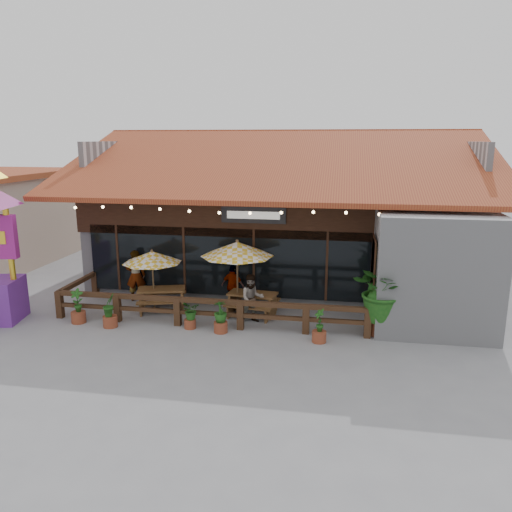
% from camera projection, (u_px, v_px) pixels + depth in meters
% --- Properties ---
extents(ground, '(100.00, 100.00, 0.00)m').
position_uv_depth(ground, '(259.00, 324.00, 15.70)').
color(ground, gray).
rests_on(ground, ground).
extents(restaurant_building, '(15.50, 14.73, 6.09)m').
position_uv_depth(restaurant_building, '(290.00, 222.00, 21.49)').
color(restaurant_building, '#B3B3B8').
rests_on(restaurant_building, ground).
extents(patio_railing, '(10.00, 2.60, 0.92)m').
position_uv_depth(patio_railing, '(187.00, 305.00, 15.68)').
color(patio_railing, '#432817').
rests_on(patio_railing, ground).
extents(umbrella_left, '(2.47, 2.47, 2.12)m').
position_uv_depth(umbrella_left, '(152.00, 257.00, 16.61)').
color(umbrella_left, brown).
rests_on(umbrella_left, ground).
extents(umbrella_right, '(2.84, 2.84, 2.54)m').
position_uv_depth(umbrella_right, '(237.00, 249.00, 16.09)').
color(umbrella_right, brown).
rests_on(umbrella_right, ground).
extents(picnic_table_left, '(1.89, 1.74, 0.76)m').
position_uv_depth(picnic_table_left, '(162.00, 295.00, 16.93)').
color(picnic_table_left, brown).
rests_on(picnic_table_left, ground).
extents(picnic_table_right, '(1.75, 1.56, 0.76)m').
position_uv_depth(picnic_table_right, '(252.00, 300.00, 16.44)').
color(picnic_table_right, brown).
rests_on(picnic_table_right, ground).
extents(tropical_plant, '(2.09, 2.19, 2.36)m').
position_uv_depth(tropical_plant, '(381.00, 291.00, 14.58)').
color(tropical_plant, brown).
rests_on(tropical_plant, ground).
extents(diner_a, '(0.78, 0.63, 1.87)m').
position_uv_depth(diner_a, '(136.00, 275.00, 17.84)').
color(diner_a, '#381E11').
rests_on(diner_a, ground).
extents(diner_b, '(0.93, 0.83, 1.57)m').
position_uv_depth(diner_b, '(252.00, 299.00, 15.71)').
color(diner_b, '#381E11').
rests_on(diner_b, ground).
extents(diner_c, '(0.91, 0.54, 1.45)m').
position_uv_depth(diner_c, '(233.00, 286.00, 17.29)').
color(diner_c, '#381E11').
rests_on(diner_c, ground).
extents(planter_a, '(0.45, 0.45, 1.11)m').
position_uv_depth(planter_a, '(78.00, 309.00, 15.75)').
color(planter_a, brown).
rests_on(planter_a, ground).
extents(planter_b, '(0.44, 0.49, 1.08)m').
position_uv_depth(planter_b, '(110.00, 312.00, 15.39)').
color(planter_b, brown).
rests_on(planter_b, ground).
extents(planter_c, '(0.63, 0.58, 0.88)m').
position_uv_depth(planter_c, '(190.00, 313.00, 15.27)').
color(planter_c, brown).
rests_on(planter_c, ground).
extents(planter_d, '(0.51, 0.51, 1.01)m').
position_uv_depth(planter_d, '(221.00, 317.00, 14.95)').
color(planter_d, brown).
rests_on(planter_d, ground).
extents(planter_e, '(0.41, 0.43, 1.01)m').
position_uv_depth(planter_e, '(319.00, 328.00, 14.25)').
color(planter_e, brown).
rests_on(planter_e, ground).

